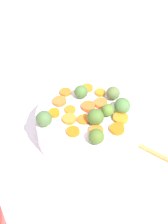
% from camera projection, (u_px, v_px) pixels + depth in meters
% --- Properties ---
extents(tabletop, '(2.40, 2.40, 0.02)m').
position_uv_depth(tabletop, '(74.00, 149.00, 0.90)').
color(tabletop, white).
rests_on(tabletop, ground).
extents(serving_bowl_carrots, '(0.26, 0.26, 0.08)m').
position_uv_depth(serving_bowl_carrots, '(84.00, 125.00, 0.90)').
color(serving_bowl_carrots, white).
rests_on(serving_bowl_carrots, tabletop).
extents(carrot_slice_0, '(0.03, 0.03, 0.01)m').
position_uv_depth(carrot_slice_0, '(70.00, 110.00, 0.88)').
color(carrot_slice_0, orange).
rests_on(carrot_slice_0, serving_bowl_carrots).
extents(carrot_slice_1, '(0.05, 0.05, 0.01)m').
position_uv_depth(carrot_slice_1, '(87.00, 88.00, 0.94)').
color(carrot_slice_1, orange).
rests_on(carrot_slice_1, serving_bowl_carrots).
extents(carrot_slice_2, '(0.04, 0.04, 0.01)m').
position_uv_depth(carrot_slice_2, '(88.00, 107.00, 0.88)').
color(carrot_slice_2, orange).
rests_on(carrot_slice_2, serving_bowl_carrots).
extents(carrot_slice_3, '(0.05, 0.05, 0.01)m').
position_uv_depth(carrot_slice_3, '(96.00, 131.00, 0.82)').
color(carrot_slice_3, orange).
rests_on(carrot_slice_3, serving_bowl_carrots).
extents(carrot_slice_4, '(0.05, 0.05, 0.01)m').
position_uv_depth(carrot_slice_4, '(101.00, 103.00, 0.90)').
color(carrot_slice_4, orange).
rests_on(carrot_slice_4, serving_bowl_carrots).
extents(carrot_slice_5, '(0.05, 0.05, 0.01)m').
position_uv_depth(carrot_slice_5, '(117.00, 129.00, 0.83)').
color(carrot_slice_5, orange).
rests_on(carrot_slice_5, serving_bowl_carrots).
extents(carrot_slice_6, '(0.04, 0.04, 0.01)m').
position_uv_depth(carrot_slice_6, '(83.00, 119.00, 0.85)').
color(carrot_slice_6, orange).
rests_on(carrot_slice_6, serving_bowl_carrots).
extents(carrot_slice_7, '(0.03, 0.03, 0.01)m').
position_uv_depth(carrot_slice_7, '(100.00, 93.00, 0.93)').
color(carrot_slice_7, orange).
rests_on(carrot_slice_7, serving_bowl_carrots).
extents(carrot_slice_8, '(0.05, 0.05, 0.01)m').
position_uv_depth(carrot_slice_8, '(59.00, 101.00, 0.90)').
color(carrot_slice_8, orange).
rests_on(carrot_slice_8, serving_bowl_carrots).
extents(carrot_slice_9, '(0.05, 0.05, 0.01)m').
position_uv_depth(carrot_slice_9, '(69.00, 119.00, 0.85)').
color(carrot_slice_9, orange).
rests_on(carrot_slice_9, serving_bowl_carrots).
extents(carrot_slice_10, '(0.04, 0.04, 0.01)m').
position_uv_depth(carrot_slice_10, '(65.00, 92.00, 0.93)').
color(carrot_slice_10, orange).
rests_on(carrot_slice_10, serving_bowl_carrots).
extents(carrot_slice_11, '(0.04, 0.04, 0.01)m').
position_uv_depth(carrot_slice_11, '(54.00, 113.00, 0.87)').
color(carrot_slice_11, orange).
rests_on(carrot_slice_11, serving_bowl_carrots).
extents(carrot_slice_12, '(0.04, 0.04, 0.01)m').
position_uv_depth(carrot_slice_12, '(73.00, 131.00, 0.82)').
color(carrot_slice_12, orange).
rests_on(carrot_slice_12, serving_bowl_carrots).
extents(carrot_slice_13, '(0.06, 0.06, 0.01)m').
position_uv_depth(carrot_slice_13, '(121.00, 118.00, 0.85)').
color(carrot_slice_13, orange).
rests_on(carrot_slice_13, serving_bowl_carrots).
extents(brussels_sprout_0, '(0.03, 0.03, 0.03)m').
position_uv_depth(brussels_sprout_0, '(108.00, 110.00, 0.86)').
color(brussels_sprout_0, olive).
rests_on(brussels_sprout_0, serving_bowl_carrots).
extents(brussels_sprout_1, '(0.04, 0.04, 0.04)m').
position_uv_depth(brussels_sprout_1, '(96.00, 117.00, 0.83)').
color(brussels_sprout_1, '#4E712D').
rests_on(brussels_sprout_1, serving_bowl_carrots).
extents(brussels_sprout_2, '(0.04, 0.04, 0.04)m').
position_uv_depth(brussels_sprout_2, '(81.00, 92.00, 0.91)').
color(brussels_sprout_2, '#4E793A').
rests_on(brussels_sprout_2, serving_bowl_carrots).
extents(brussels_sprout_3, '(0.04, 0.04, 0.04)m').
position_uv_depth(brussels_sprout_3, '(44.00, 119.00, 0.83)').
color(brussels_sprout_3, '#507440').
rests_on(brussels_sprout_3, serving_bowl_carrots).
extents(brussels_sprout_4, '(0.04, 0.04, 0.04)m').
position_uv_depth(brussels_sprout_4, '(113.00, 93.00, 0.90)').
color(brussels_sprout_4, '#60753F').
rests_on(brussels_sprout_4, serving_bowl_carrots).
extents(brussels_sprout_5, '(0.04, 0.04, 0.04)m').
position_uv_depth(brussels_sprout_5, '(96.00, 136.00, 0.79)').
color(brussels_sprout_5, '#52702A').
rests_on(brussels_sprout_5, serving_bowl_carrots).
extents(brussels_sprout_6, '(0.04, 0.04, 0.04)m').
position_uv_depth(brussels_sprout_6, '(122.00, 106.00, 0.86)').
color(brussels_sprout_6, '#4F7C40').
rests_on(brussels_sprout_6, serving_bowl_carrots).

